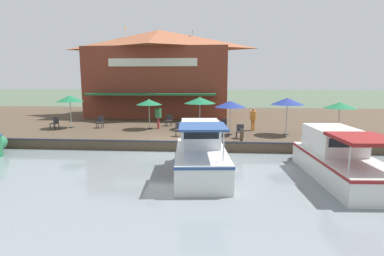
% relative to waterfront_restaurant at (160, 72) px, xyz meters
% --- Properties ---
extents(ground_plane, '(220.00, 220.00, 0.00)m').
position_rel_waterfront_restaurant_xyz_m(ground_plane, '(13.67, 2.73, -4.87)').
color(ground_plane, '#4C5B47').
extents(quay_deck, '(22.00, 56.00, 0.60)m').
position_rel_waterfront_restaurant_xyz_m(quay_deck, '(2.67, 2.73, -4.57)').
color(quay_deck, '#4C3D2D').
rests_on(quay_deck, ground).
extents(quay_edge_fender, '(0.20, 50.40, 0.10)m').
position_rel_waterfront_restaurant_xyz_m(quay_edge_fender, '(13.57, 2.73, -4.22)').
color(quay_edge_fender, '#2D2D33').
rests_on(quay_edge_fender, quay_deck).
extents(waterfront_restaurant, '(9.05, 13.95, 8.67)m').
position_rel_waterfront_restaurant_xyz_m(waterfront_restaurant, '(0.00, 0.00, 0.00)').
color(waterfront_restaurant, brown).
rests_on(waterfront_restaurant, quay_deck).
extents(patio_umbrella_near_quay_edge, '(1.85, 1.85, 2.19)m').
position_rel_waterfront_restaurant_xyz_m(patio_umbrella_near_quay_edge, '(8.94, 0.82, -2.32)').
color(patio_umbrella_near_quay_edge, '#B7B7B7').
rests_on(patio_umbrella_near_quay_edge, quay_deck).
extents(patio_umbrella_by_entrance, '(2.01, 2.01, 2.24)m').
position_rel_waterfront_restaurant_xyz_m(patio_umbrella_by_entrance, '(10.84, 6.55, -2.27)').
color(patio_umbrella_by_entrance, '#B7B7B7').
rests_on(patio_umbrella_by_entrance, quay_deck).
extents(patio_umbrella_mid_patio_right, '(1.94, 1.94, 2.44)m').
position_rel_waterfront_restaurant_xyz_m(patio_umbrella_mid_patio_right, '(8.89, -5.12, -2.10)').
color(patio_umbrella_mid_patio_right, '#B7B7B7').
rests_on(patio_umbrella_mid_patio_right, quay_deck).
extents(patio_umbrella_back_row, '(2.27, 2.27, 2.34)m').
position_rel_waterfront_restaurant_xyz_m(patio_umbrella_back_row, '(8.62, 4.48, -2.20)').
color(patio_umbrella_back_row, '#B7B7B7').
rests_on(patio_umbrella_back_row, quay_deck).
extents(patio_umbrella_mid_patio_left, '(2.00, 2.00, 2.17)m').
position_rel_waterfront_restaurant_xyz_m(patio_umbrella_mid_patio_left, '(10.52, 13.51, -2.33)').
color(patio_umbrella_mid_patio_left, '#B7B7B7').
rests_on(patio_umbrella_mid_patio_left, quay_deck).
extents(patio_umbrella_far_corner, '(2.08, 2.08, 2.44)m').
position_rel_waterfront_restaurant_xyz_m(patio_umbrella_far_corner, '(10.57, 10.21, -2.09)').
color(patio_umbrella_far_corner, '#B7B7B7').
rests_on(patio_umbrella_far_corner, quay_deck).
extents(cafe_chair_under_first_umbrella, '(0.51, 0.51, 0.85)m').
position_rel_waterfront_restaurant_xyz_m(cafe_chair_under_first_umbrella, '(12.06, 7.10, -3.79)').
color(cafe_chair_under_first_umbrella, '#2D2D33').
rests_on(cafe_chair_under_first_umbrella, quay_deck).
extents(cafe_chair_beside_entrance, '(0.52, 0.52, 0.85)m').
position_rel_waterfront_restaurant_xyz_m(cafe_chair_beside_entrance, '(9.63, -5.98, -3.79)').
color(cafe_chair_beside_entrance, '#2D2D33').
rests_on(cafe_chair_beside_entrance, quay_deck).
extents(cafe_chair_far_corner_seat, '(0.51, 0.51, 0.85)m').
position_rel_waterfront_restaurant_xyz_m(cafe_chair_far_corner_seat, '(11.64, 3.30, -3.79)').
color(cafe_chair_far_corner_seat, '#2D2D33').
rests_on(cafe_chair_far_corner_seat, quay_deck).
extents(cafe_chair_facing_river, '(0.45, 0.45, 0.85)m').
position_rel_waterfront_restaurant_xyz_m(cafe_chair_facing_river, '(8.75, -2.96, -3.79)').
color(cafe_chair_facing_river, '#2D2D33').
rests_on(cafe_chair_facing_river, quay_deck).
extents(cafe_chair_back_row_seat, '(0.44, 0.44, 0.85)m').
position_rel_waterfront_restaurant_xyz_m(cafe_chair_back_row_seat, '(9.56, 6.19, -3.79)').
color(cafe_chair_back_row_seat, '#2D2D33').
rests_on(cafe_chair_back_row_seat, quay_deck).
extents(cafe_chair_mid_patio, '(0.51, 0.51, 0.85)m').
position_rel_waterfront_restaurant_xyz_m(cafe_chair_mid_patio, '(7.38, 2.01, -3.79)').
color(cafe_chair_mid_patio, '#2D2D33').
rests_on(cafe_chair_mid_patio, quay_deck).
extents(person_near_entrance, '(0.47, 0.47, 1.68)m').
position_rel_waterfront_restaurant_xyz_m(person_near_entrance, '(8.80, 1.44, -3.22)').
color(person_near_entrance, '#B23338').
rests_on(person_near_entrance, quay_deck).
extents(person_mid_patio, '(0.45, 0.45, 1.59)m').
position_rel_waterfront_restaurant_xyz_m(person_mid_patio, '(9.09, 8.26, -3.29)').
color(person_mid_patio, orange).
rests_on(person_mid_patio, quay_deck).
extents(motorboat_fourth_along, '(6.08, 2.61, 2.34)m').
position_rel_waterfront_restaurant_xyz_m(motorboat_fourth_along, '(17.17, 4.93, -3.97)').
color(motorboat_fourth_along, white).
rests_on(motorboat_fourth_along, river_water).
extents(motorboat_second_along, '(6.96, 2.60, 2.06)m').
position_rel_waterfront_restaurant_xyz_m(motorboat_second_along, '(17.24, 10.77, -4.03)').
color(motorboat_second_along, silver).
rests_on(motorboat_second_along, river_water).
extents(mooring_post, '(0.22, 0.22, 0.79)m').
position_rel_waterfront_restaurant_xyz_m(mooring_post, '(13.32, 7.09, -3.86)').
color(mooring_post, '#473323').
rests_on(mooring_post, quay_deck).
extents(tree_behind_restaurant, '(4.22, 4.02, 7.23)m').
position_rel_waterfront_restaurant_xyz_m(tree_behind_restaurant, '(-3.71, -3.50, 0.83)').
color(tree_behind_restaurant, brown).
rests_on(tree_behind_restaurant, quay_deck).
extents(tree_upstream_bank, '(5.07, 4.83, 8.17)m').
position_rel_waterfront_restaurant_xyz_m(tree_upstream_bank, '(-3.78, -0.69, 1.34)').
color(tree_upstream_bank, brown).
rests_on(tree_upstream_bank, quay_deck).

